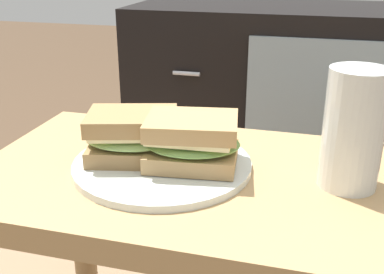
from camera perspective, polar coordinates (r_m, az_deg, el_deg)
side_table at (r=0.69m, az=-1.45°, el=-10.80°), size 0.56×0.36×0.46m
tv_cabinet at (r=1.57m, az=11.01°, el=4.88°), size 0.96×0.46×0.58m
area_rug at (r=1.46m, az=-12.75°, el=-8.95°), size 0.98×0.86×0.01m
plate at (r=0.65m, az=-3.56°, el=-3.25°), size 0.25×0.25×0.01m
sandwich_front at (r=0.65m, az=-7.24°, el=0.14°), size 0.15×0.12×0.07m
sandwich_back at (r=0.62m, az=0.08°, el=-0.37°), size 0.14×0.11×0.07m
beer_glass at (r=0.61m, az=19.09°, el=0.78°), size 0.07×0.07×0.15m
paper_bag at (r=1.13m, az=22.04°, el=-8.82°), size 0.23×0.16×0.40m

